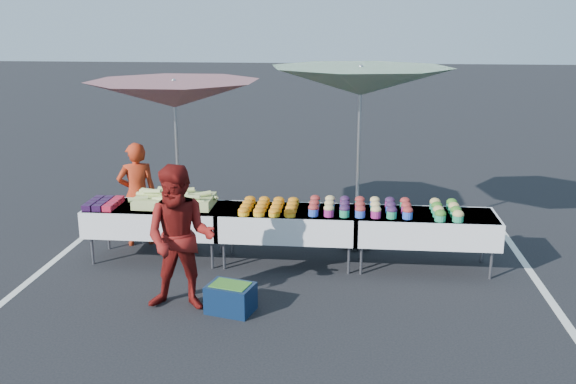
# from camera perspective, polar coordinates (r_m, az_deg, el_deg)

# --- Properties ---
(ground) EXTENTS (80.00, 80.00, 0.00)m
(ground) POSITION_cam_1_polar(r_m,az_deg,el_deg) (8.77, 0.00, -6.32)
(ground) COLOR black
(stripe_left) EXTENTS (0.10, 5.00, 0.00)m
(stripe_left) POSITION_cam_1_polar(r_m,az_deg,el_deg) (9.60, -19.46, -5.26)
(stripe_left) COLOR silver
(stripe_left) RESTS_ON ground
(stripe_right) EXTENTS (0.10, 5.00, 0.00)m
(stripe_right) POSITION_cam_1_polar(r_m,az_deg,el_deg) (9.05, 20.74, -6.63)
(stripe_right) COLOR silver
(stripe_right) RESTS_ON ground
(table_left) EXTENTS (1.86, 0.81, 0.75)m
(table_left) POSITION_cam_1_polar(r_m,az_deg,el_deg) (8.92, -11.60, -2.29)
(table_left) COLOR white
(table_left) RESTS_ON ground
(table_center) EXTENTS (1.86, 0.81, 0.75)m
(table_center) POSITION_cam_1_polar(r_m,az_deg,el_deg) (8.57, 0.00, -2.69)
(table_center) COLOR white
(table_center) RESTS_ON ground
(table_right) EXTENTS (1.86, 0.81, 0.75)m
(table_right) POSITION_cam_1_polar(r_m,az_deg,el_deg) (8.59, 12.05, -2.99)
(table_right) COLOR white
(table_right) RESTS_ON ground
(berry_punnets) EXTENTS (0.40, 0.54, 0.08)m
(berry_punnets) POSITION_cam_1_polar(r_m,az_deg,el_deg) (9.04, -16.08, -0.97)
(berry_punnets) COLOR black
(berry_punnets) RESTS_ON table_left
(corn_pile) EXTENTS (1.16, 0.57, 0.26)m
(corn_pile) POSITION_cam_1_polar(r_m,az_deg,el_deg) (8.82, -10.04, -0.67)
(corn_pile) COLOR #98C163
(corn_pile) RESTS_ON table_left
(plastic_bags) EXTENTS (0.30, 0.25, 0.05)m
(plastic_bags) POSITION_cam_1_polar(r_m,az_deg,el_deg) (8.50, -10.32, -1.73)
(plastic_bags) COLOR white
(plastic_bags) RESTS_ON table_left
(carrot_bowls) EXTENTS (0.75, 0.69, 0.11)m
(carrot_bowls) POSITION_cam_1_polar(r_m,az_deg,el_deg) (8.52, -1.68, -1.27)
(carrot_bowls) COLOR gold
(carrot_bowls) RESTS_ON table_center
(potato_cups) EXTENTS (1.34, 0.58, 0.16)m
(potato_cups) POSITION_cam_1_polar(r_m,az_deg,el_deg) (8.46, 6.42, -1.27)
(potato_cups) COLOR blue
(potato_cups) RESTS_ON table_right
(bean_baskets) EXTENTS (0.36, 0.68, 0.15)m
(bean_baskets) POSITION_cam_1_polar(r_m,az_deg,el_deg) (8.54, 13.88, -1.52)
(bean_baskets) COLOR #238E5F
(bean_baskets) RESTS_ON table_right
(vendor) EXTENTS (0.65, 0.55, 1.52)m
(vendor) POSITION_cam_1_polar(r_m,az_deg,el_deg) (9.51, -13.24, -0.19)
(vendor) COLOR #AD2E13
(vendor) RESTS_ON ground
(customer) EXTENTS (0.82, 0.64, 1.68)m
(customer) POSITION_cam_1_polar(r_m,az_deg,el_deg) (7.27, -9.56, -4.10)
(customer) COLOR maroon
(customer) RESTS_ON ground
(umbrella_left) EXTENTS (3.09, 3.09, 2.43)m
(umbrella_left) POSITION_cam_1_polar(r_m,az_deg,el_deg) (8.90, -10.07, 8.45)
(umbrella_left) COLOR black
(umbrella_left) RESTS_ON ground
(umbrella_right) EXTENTS (3.01, 3.01, 2.61)m
(umbrella_right) POSITION_cam_1_polar(r_m,az_deg,el_deg) (8.96, 6.46, 9.64)
(umbrella_right) COLOR black
(umbrella_right) RESTS_ON ground
(storage_bin) EXTENTS (0.59, 0.49, 0.33)m
(storage_bin) POSITION_cam_1_polar(r_m,az_deg,el_deg) (7.36, -5.12, -9.31)
(storage_bin) COLOR #0B1C38
(storage_bin) RESTS_ON ground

